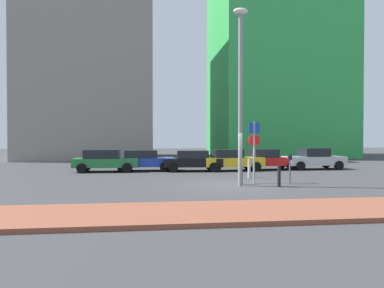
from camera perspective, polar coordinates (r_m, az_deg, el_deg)
name	(u,v)px	position (r m, az deg, el deg)	size (l,w,h in m)	color
ground_plane	(228,185)	(17.00, 5.79, -6.69)	(120.00, 120.00, 0.00)	#38383A
sidewalk_brick	(274,211)	(11.09, 13.08, -10.49)	(40.00, 3.06, 0.14)	brown
parked_car_green	(105,160)	(24.35, -13.88, -2.55)	(4.25, 2.00, 1.48)	#237238
parked_car_blue	(143,160)	(24.51, -7.88, -2.56)	(4.14, 2.09, 1.43)	#1E389E
parked_car_black	(193,160)	(24.12, 0.12, -2.62)	(4.06, 2.25, 1.42)	black
parked_car_yellow	(231,160)	(24.54, 6.33, -2.54)	(4.23, 2.18, 1.48)	gold
parked_car_red	(267,159)	(25.77, 12.09, -2.42)	(4.03, 2.08, 1.47)	red
parked_car_silver	(314,159)	(27.04, 19.07, -2.24)	(4.30, 2.07, 1.53)	#B7BABF
parking_sign_post	(254,145)	(17.83, 9.99, -0.09)	(0.60, 0.10, 3.07)	gray
parking_meter	(290,165)	(18.44, 15.53, -3.22)	(0.18, 0.14, 1.43)	#4C4C51
street_lamp	(240,84)	(16.97, 7.83, 9.64)	(0.70, 0.36, 8.36)	gray
traffic_bollard_near	(241,175)	(17.45, 7.93, -4.96)	(0.16, 0.16, 0.93)	black
traffic_bollard_mid	(279,176)	(16.84, 13.89, -5.08)	(0.15, 0.15, 1.00)	black
traffic_bollard_far	(249,168)	(20.27, 9.21, -3.89)	(0.16, 0.16, 1.10)	#B7B7BC
building_colorful_midrise	(275,58)	(46.61, 13.30, 13.32)	(15.02, 13.63, 24.48)	green
building_under_construction	(93,65)	(43.07, -15.70, 12.20)	(13.47, 14.24, 21.33)	gray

